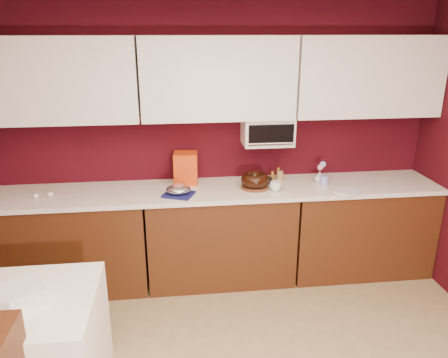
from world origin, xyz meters
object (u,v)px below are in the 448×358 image
coffee_mug (275,185)px  newspaper_stack (14,297)px  toaster_oven (267,131)px  pandoro_box (186,168)px  foil_ham_nest (178,189)px  flower_vase (320,177)px  blue_jar (324,180)px  dining_table (17,354)px  bundt_cake (255,180)px

coffee_mug → newspaper_stack: bearing=-145.0°
toaster_oven → pandoro_box: bearing=178.4°
foil_ham_nest → coffee_mug: bearing=1.3°
toaster_oven → flower_vase: 0.65m
toaster_oven → foil_ham_nest: size_ratio=2.13×
newspaper_stack → foil_ham_nest: bearing=52.4°
flower_vase → blue_jar: bearing=-71.3°
toaster_oven → coffee_mug: size_ratio=4.65×
pandoro_box → flower_vase: (1.22, -0.15, -0.08)m
pandoro_box → coffee_mug: size_ratio=2.98×
flower_vase → coffee_mug: bearing=-160.9°
dining_table → pandoro_box: bearing=54.1°
dining_table → flower_vase: size_ratio=8.47×
coffee_mug → pandoro_box: bearing=158.6°
foil_ham_nest → pandoro_box: bearing=76.4°
dining_table → pandoro_box: 2.00m
foil_ham_nest → pandoro_box: pandoro_box is taller
bundt_cake → foil_ham_nest: bearing=-171.6°
pandoro_box → foil_ham_nest: bearing=-98.2°
flower_vase → newspaper_stack: bearing=-147.8°
dining_table → pandoro_box: (1.10, 1.53, 0.67)m
dining_table → blue_jar: (2.35, 1.32, 0.57)m
bundt_cake → newspaper_stack: bundt_cake is taller
bundt_cake → pandoro_box: 0.65m
dining_table → blue_jar: 2.75m
dining_table → pandoro_box: pandoro_box is taller
foil_ham_nest → coffee_mug: 0.85m
foil_ham_nest → blue_jar: 1.33m
pandoro_box → toaster_oven: bearing=3.8°
dining_table → bundt_cake: bearing=37.4°
pandoro_box → flower_vase: size_ratio=2.44×
pandoro_box → newspaper_stack: (-1.04, -1.57, -0.24)m
bundt_cake → blue_jar: size_ratio=2.81×
blue_jar → dining_table: bearing=-150.7°
pandoro_box → newspaper_stack: pandoro_box is taller
foil_ham_nest → blue_jar: bearing=4.9°
coffee_mug → blue_jar: coffee_mug is taller
toaster_oven → dining_table: 2.59m
dining_table → foil_ham_nest: (1.03, 1.20, 0.58)m
dining_table → newspaper_stack: (0.06, -0.05, 0.43)m
toaster_oven → dining_table: (-1.85, -1.50, -1.00)m
toaster_oven → pandoro_box: 0.82m
blue_jar → flower_vase: flower_vase is taller
blue_jar → foil_ham_nest: bearing=-175.1°
coffee_mug → flower_vase: size_ratio=0.82×
toaster_oven → blue_jar: 0.69m
toaster_oven → dining_table: size_ratio=0.45×
flower_vase → foil_ham_nest: bearing=-172.3°
coffee_mug → flower_vase: (0.45, 0.16, 0.01)m
coffee_mug → toaster_oven: bearing=95.3°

